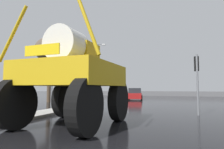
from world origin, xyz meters
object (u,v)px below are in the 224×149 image
object	(u,v)px
bare_tree_left	(50,51)
sedan_ahead	(135,94)
traffic_signal_near_right	(197,71)
streetlight_far_left	(93,68)
traffic_signal_near_left	(53,74)
oversize_sprayer	(73,77)

from	to	relation	value
bare_tree_left	sedan_ahead	bearing A→B (deg)	41.91
traffic_signal_near_right	streetlight_far_left	world-z (taller)	streetlight_far_left
sedan_ahead	bare_tree_left	distance (m)	11.90
traffic_signal_near_left	streetlight_far_left	distance (m)	14.59
oversize_sprayer	traffic_signal_near_left	size ratio (longest dim) A/B	1.51
oversize_sprayer	streetlight_far_left	world-z (taller)	streetlight_far_left
streetlight_far_left	bare_tree_left	distance (m)	8.53
oversize_sprayer	bare_tree_left	bearing A→B (deg)	42.72
sedan_ahead	oversize_sprayer	bearing A→B (deg)	174.26
streetlight_far_left	sedan_ahead	bearing A→B (deg)	-9.45
oversize_sprayer	traffic_signal_near_left	xyz separation A→B (m)	(-4.33, 4.74, 0.55)
traffic_signal_near_left	sedan_ahead	bearing A→B (deg)	75.20
oversize_sprayer	traffic_signal_near_left	world-z (taller)	oversize_sprayer
sedan_ahead	traffic_signal_near_right	xyz separation A→B (m)	(6.18, -13.05, 1.79)
sedan_ahead	streetlight_far_left	distance (m)	7.59
sedan_ahead	traffic_signal_near_right	world-z (taller)	traffic_signal_near_right
oversize_sprayer	traffic_signal_near_left	distance (m)	6.45
oversize_sprayer	streetlight_far_left	xyz separation A→B (m)	(-7.34, 18.87, 2.57)
traffic_signal_near_right	bare_tree_left	bearing A→B (deg)	157.78
sedan_ahead	bare_tree_left	bearing A→B (deg)	123.33
traffic_signal_near_right	oversize_sprayer	bearing A→B (deg)	-138.16
bare_tree_left	streetlight_far_left	bearing A→B (deg)	79.05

